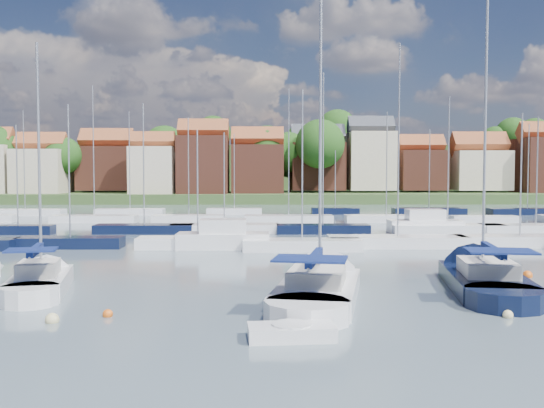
{
  "coord_description": "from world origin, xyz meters",
  "views": [
    {
      "loc": [
        -2.44,
        -26.08,
        5.83
      ],
      "look_at": [
        -1.69,
        14.0,
        3.72
      ],
      "focal_mm": 40.0,
      "sensor_mm": 36.0,
      "label": 1
    }
  ],
  "objects": [
    {
      "name": "ground",
      "position": [
        0.0,
        40.0,
        0.0
      ],
      "size": [
        260.0,
        260.0,
        0.0
      ],
      "primitive_type": "plane",
      "color": "#43505B",
      "rests_on": "ground"
    },
    {
      "name": "buoy_f",
      "position": [
        7.46,
        -2.3,
        0.0
      ],
      "size": [
        0.42,
        0.42,
        0.42
      ],
      "primitive_type": "sphere",
      "color": "beige",
      "rests_on": "ground"
    },
    {
      "name": "buoy_e",
      "position": [
        2.46,
        6.26,
        0.0
      ],
      "size": [
        0.53,
        0.53,
        0.53
      ],
      "primitive_type": "sphere",
      "color": "#D85914",
      "rests_on": "ground"
    },
    {
      "name": "buoy_c",
      "position": [
        -8.62,
        -1.82,
        0.0
      ],
      "size": [
        0.41,
        0.41,
        0.41
      ],
      "primitive_type": "sphere",
      "color": "#D85914",
      "rests_on": "ground"
    },
    {
      "name": "buoy_d",
      "position": [
        -1.65,
        -1.48,
        0.0
      ],
      "size": [
        0.44,
        0.44,
        0.44
      ],
      "primitive_type": "sphere",
      "color": "beige",
      "rests_on": "ground"
    },
    {
      "name": "far_shore_town",
      "position": [
        2.23,
        132.67,
        4.61
      ],
      "size": [
        212.46,
        90.0,
        22.27
      ],
      "color": "#385128",
      "rests_on": "ground"
    },
    {
      "name": "buoy_g",
      "position": [
        12.36,
        6.95,
        0.0
      ],
      "size": [
        0.55,
        0.55,
        0.55
      ],
      "primitive_type": "sphere",
      "color": "#D85914",
      "rests_on": "ground"
    },
    {
      "name": "sailboat_centre",
      "position": [
        0.53,
        2.86,
        0.35
      ],
      "size": [
        5.92,
        13.34,
        17.48
      ],
      "rotation": [
        0.0,
        0.0,
        1.37
      ],
      "color": "silver",
      "rests_on": "ground"
    },
    {
      "name": "marina_field",
      "position": [
        1.91,
        35.15,
        0.43
      ],
      "size": [
        79.62,
        41.41,
        15.93
      ],
      "color": "silver",
      "rests_on": "ground"
    },
    {
      "name": "sailboat_left",
      "position": [
        -13.4,
        4.31,
        0.36
      ],
      "size": [
        4.42,
        9.9,
        13.13
      ],
      "rotation": [
        0.0,
        0.0,
        1.78
      ],
      "color": "silver",
      "rests_on": "ground"
    },
    {
      "name": "sailboat_navy",
      "position": [
        8.95,
        5.19,
        0.35
      ],
      "size": [
        5.45,
        13.33,
        17.87
      ],
      "rotation": [
        0.0,
        0.0,
        1.41
      ],
      "color": "black",
      "rests_on": "ground"
    },
    {
      "name": "tender",
      "position": [
        -1.38,
        -5.29,
        0.25
      ],
      "size": [
        3.12,
        1.62,
        0.65
      ],
      "rotation": [
        0.0,
        0.0,
        0.07
      ],
      "color": "silver",
      "rests_on": "ground"
    },
    {
      "name": "buoy_b",
      "position": [
        -10.55,
        -2.72,
        0.0
      ],
      "size": [
        0.54,
        0.54,
        0.54
      ],
      "primitive_type": "sphere",
      "color": "beige",
      "rests_on": "ground"
    }
  ]
}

